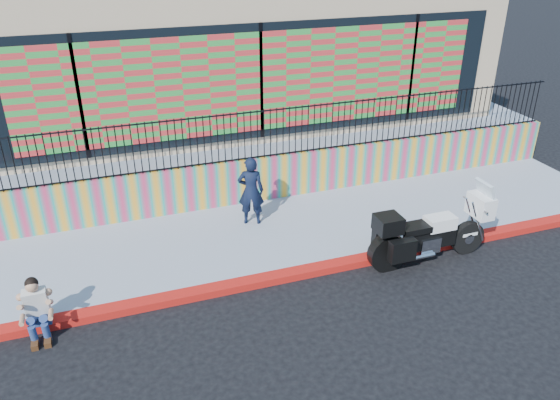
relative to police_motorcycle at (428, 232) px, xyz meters
name	(u,v)px	position (x,y,z in m)	size (l,w,h in m)	color
ground	(324,271)	(-2.11, 0.35, -0.69)	(90.00, 90.00, 0.00)	black
red_curb	(325,268)	(-2.11, 0.35, -0.61)	(16.00, 0.30, 0.15)	#AB0C12
sidewalk	(296,229)	(-2.11, 2.00, -0.61)	(16.00, 3.00, 0.15)	#959EB3
mural_wall	(273,177)	(-2.11, 3.60, 0.01)	(16.00, 0.20, 1.10)	#D63864
metal_fence	(273,133)	(-2.11, 3.60, 1.16)	(15.80, 0.04, 1.20)	black
elevated_platform	(223,118)	(-2.11, 8.70, -0.06)	(16.00, 10.00, 1.25)	#959EB3
storefront_building	(221,37)	(-2.11, 8.48, 2.56)	(14.00, 8.06, 4.00)	#C9B386
police_motorcycle	(428,232)	(0.00, 0.00, 0.00)	(2.63, 0.87, 1.64)	black
police_officer	(251,191)	(-3.00, 2.52, 0.27)	(0.59, 0.38, 1.61)	black
seated_man	(37,314)	(-7.43, 0.15, -0.24)	(0.54, 0.71, 1.06)	navy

